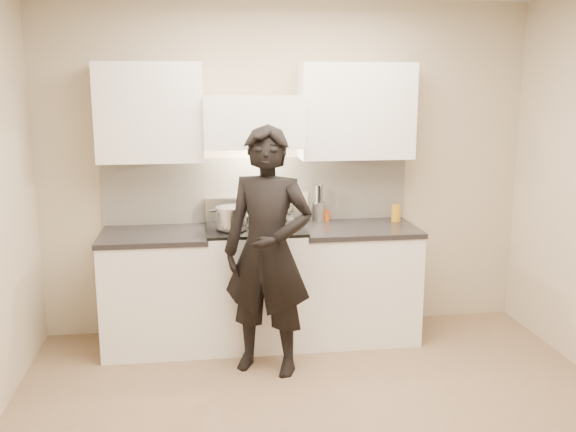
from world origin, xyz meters
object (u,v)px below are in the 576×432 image
at_px(person, 268,252).
at_px(utensil_crock, 318,210).
at_px(counter_right, 357,281).
at_px(wok, 273,209).
at_px(stove, 256,284).

bearing_deg(person, utensil_crock, 81.33).
bearing_deg(counter_right, person, -145.42).
relative_size(counter_right, wok, 2.15).
relative_size(stove, counter_right, 1.04).
distance_m(stove, person, 0.68).
xyz_separation_m(stove, counter_right, (0.83, 0.00, -0.01)).
xyz_separation_m(wok, person, (-0.12, -0.69, -0.17)).
height_order(counter_right, person, person).
bearing_deg(counter_right, utensil_crock, 141.13).
height_order(utensil_crock, person, person).
height_order(stove, counter_right, stove).
distance_m(counter_right, person, 1.05).
bearing_deg(utensil_crock, wok, -167.74).
bearing_deg(wok, person, -99.65).
height_order(counter_right, wok, wok).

